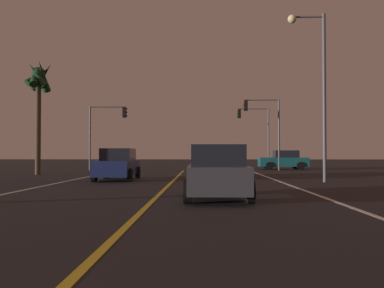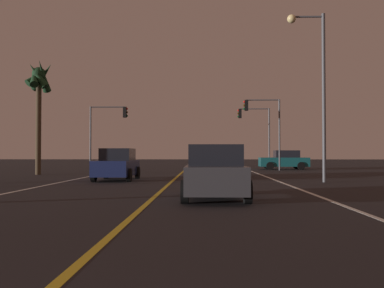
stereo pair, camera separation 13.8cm
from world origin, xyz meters
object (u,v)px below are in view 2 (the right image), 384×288
(car_ahead_far, at_px, (218,163))
(traffic_light_near_left, at_px, (108,123))
(car_crossing_side, at_px, (284,160))
(street_lamp_right_far, at_px, (316,76))
(traffic_light_far_right, at_px, (254,124))
(car_oncoming, at_px, (117,165))
(traffic_light_near_right, at_px, (263,118))
(palm_tree_left_far, at_px, (39,85))
(car_lead_same_lane, at_px, (215,173))

(car_ahead_far, relative_size, traffic_light_near_left, 0.79)
(car_crossing_side, distance_m, street_lamp_right_far, 17.44)
(traffic_light_near_left, relative_size, traffic_light_far_right, 0.93)
(car_oncoming, distance_m, traffic_light_near_left, 13.78)
(car_ahead_far, xyz_separation_m, traffic_light_near_right, (4.16, 10.06, 3.59))
(street_lamp_right_far, distance_m, palm_tree_left_far, 18.15)
(street_lamp_right_far, bearing_deg, car_lead_same_lane, 55.80)
(traffic_light_near_right, height_order, traffic_light_near_left, traffic_light_near_right)
(traffic_light_near_right, bearing_deg, palm_tree_left_far, 24.74)
(car_lead_same_lane, xyz_separation_m, traffic_light_near_left, (-8.46, 22.12, 3.22))
(traffic_light_near_left, distance_m, palm_tree_left_far, 8.29)
(car_oncoming, height_order, traffic_light_near_right, traffic_light_near_right)
(car_crossing_side, distance_m, traffic_light_far_right, 5.20)
(car_lead_same_lane, bearing_deg, traffic_light_far_right, -9.46)
(car_lead_same_lane, relative_size, traffic_light_far_right, 0.74)
(traffic_light_near_right, distance_m, traffic_light_near_left, 13.11)
(traffic_light_far_right, bearing_deg, traffic_light_near_left, 22.84)
(car_oncoming, bearing_deg, car_ahead_far, 117.67)
(car_crossing_side, height_order, traffic_light_far_right, traffic_light_far_right)
(car_lead_same_lane, xyz_separation_m, traffic_light_far_right, (4.60, 27.62, 3.48))
(traffic_light_near_right, bearing_deg, traffic_light_far_right, -89.52)
(traffic_light_far_right, xyz_separation_m, palm_tree_left_far, (-16.10, -12.94, 1.79))
(car_lead_same_lane, distance_m, car_crossing_side, 25.45)
(car_crossing_side, xyz_separation_m, traffic_light_near_left, (-15.35, -2.38, 3.22))
(car_crossing_side, height_order, traffic_light_near_left, traffic_light_near_left)
(car_lead_same_lane, relative_size, car_crossing_side, 1.00)
(car_lead_same_lane, xyz_separation_m, traffic_light_near_right, (4.65, 22.12, 3.59))
(traffic_light_near_left, height_order, traffic_light_far_right, traffic_light_far_right)
(car_lead_same_lane, xyz_separation_m, street_lamp_right_far, (5.25, 7.73, 4.48))
(car_ahead_far, relative_size, traffic_light_far_right, 0.74)
(car_crossing_side, relative_size, street_lamp_right_far, 0.51)
(car_ahead_far, bearing_deg, traffic_light_near_left, 41.64)
(traffic_light_near_right, distance_m, traffic_light_far_right, 5.50)
(car_crossing_side, distance_m, palm_tree_left_far, 21.50)
(traffic_light_far_right, distance_m, street_lamp_right_far, 19.93)
(car_ahead_far, bearing_deg, traffic_light_far_right, -14.80)
(traffic_light_far_right, bearing_deg, car_lead_same_lane, 80.54)
(car_lead_same_lane, distance_m, traffic_light_far_right, 28.22)
(car_ahead_far, bearing_deg, palm_tree_left_far, 77.65)
(traffic_light_near_left, xyz_separation_m, traffic_light_far_right, (13.06, 5.50, 0.26))
(car_ahead_far, bearing_deg, traffic_light_near_right, -22.44)
(traffic_light_near_right, distance_m, palm_tree_left_far, 17.85)
(car_lead_same_lane, height_order, traffic_light_far_right, traffic_light_far_right)
(traffic_light_near_right, bearing_deg, street_lamp_right_far, 92.41)
(car_lead_same_lane, bearing_deg, traffic_light_near_left, 20.92)
(traffic_light_near_right, xyz_separation_m, traffic_light_near_left, (-13.11, 0.00, -0.37))
(car_lead_same_lane, relative_size, traffic_light_near_right, 0.72)
(car_oncoming, bearing_deg, palm_tree_left_far, -130.40)
(car_oncoming, relative_size, traffic_light_near_left, 0.79)
(car_crossing_side, height_order, traffic_light_near_right, traffic_light_near_right)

